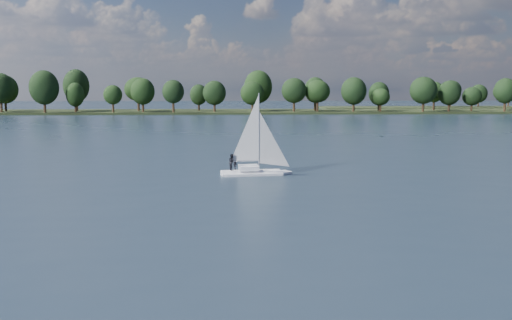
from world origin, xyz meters
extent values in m
plane|color=#233342|center=(0.00, 100.00, 0.00)|extent=(700.00, 700.00, 0.00)
cube|color=black|center=(0.00, 212.00, 0.00)|extent=(660.00, 40.00, 1.50)
cube|color=white|center=(7.62, 44.48, 0.00)|extent=(7.05, 2.88, 0.81)
cube|color=white|center=(7.62, 44.48, 0.81)|extent=(2.17, 1.49, 0.50)
cylinder|color=#AEAEB5|center=(7.62, 44.48, 4.58)|extent=(0.12, 0.12, 8.05)
imported|color=black|center=(5.75, 44.97, 1.42)|extent=(0.46, 0.66, 1.74)
imported|color=black|center=(5.38, 44.31, 1.42)|extent=(0.87, 1.00, 1.74)
camera|label=1|loc=(5.02, -14.81, 8.93)|focal=40.00mm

